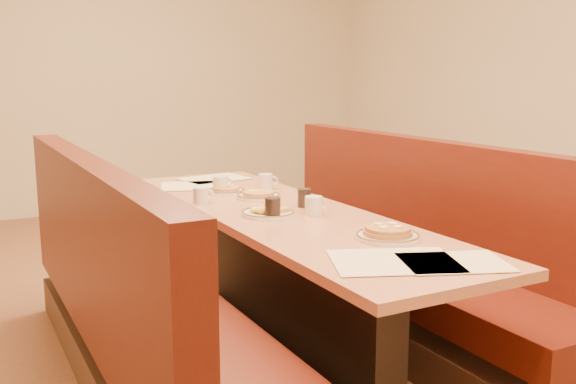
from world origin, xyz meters
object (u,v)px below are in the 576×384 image
diner_table (283,286)px  coffee_mug_a (314,205)px  booth_left (134,315)px  coffee_mug_c (266,181)px  eggs_plate (268,212)px  booth_right (402,268)px  soda_tumbler_mid (304,198)px  pancake_plate (388,234)px  coffee_mug_d (221,184)px  coffee_mug_b (201,195)px  soda_tumbler_near (273,208)px

diner_table → coffee_mug_a: size_ratio=21.69×
booth_left → coffee_mug_c: 1.17m
eggs_plate → coffee_mug_c: size_ratio=2.23×
booth_right → soda_tumbler_mid: booth_right is taller
pancake_plate → coffee_mug_d: (-0.19, 1.26, 0.03)m
eggs_plate → coffee_mug_c: coffee_mug_c is taller
booth_right → soda_tumbler_mid: (-0.60, 0.03, 0.43)m
booth_right → coffee_mug_d: booth_right is taller
coffee_mug_a → coffee_mug_c: size_ratio=1.01×
eggs_plate → soda_tumbler_mid: 0.26m
coffee_mug_a → coffee_mug_c: bearing=70.9°
coffee_mug_a → soda_tumbler_mid: bearing=64.1°
coffee_mug_b → soda_tumbler_mid: soda_tumbler_mid is taller
booth_right → coffee_mug_d: (-0.81, 0.59, 0.44)m
diner_table → coffee_mug_b: coffee_mug_b is taller
pancake_plate → soda_tumbler_mid: bearing=88.6°
coffee_mug_c → coffee_mug_b: bearing=-139.0°
eggs_plate → booth_right: bearing=4.2°
soda_tumbler_mid → booth_right: bearing=-2.6°
coffee_mug_c → coffee_mug_d: coffee_mug_d is taller
coffee_mug_d → booth_right: bearing=-46.5°
coffee_mug_a → coffee_mug_d: size_ratio=0.96×
booth_right → pancake_plate: 1.00m
diner_table → pancake_plate: 0.79m
soda_tumbler_near → soda_tumbler_mid: size_ratio=1.07×
diner_table → eggs_plate: bearing=-150.3°
coffee_mug_a → booth_right: bearing=2.1°
coffee_mug_b → pancake_plate: bearing=-53.9°
coffee_mug_b → soda_tumbler_near: soda_tumbler_near is taller
diner_table → booth_right: size_ratio=1.00×
soda_tumbler_mid → diner_table: bearing=-168.8°
coffee_mug_b → soda_tumbler_near: 0.51m
coffee_mug_b → booth_left: bearing=-127.5°
pancake_plate → soda_tumbler_near: 0.59m
booth_left → soda_tumbler_near: 0.76m
booth_left → coffee_mug_a: (0.82, -0.15, 0.43)m
diner_table → coffee_mug_a: (0.09, -0.15, 0.42)m
coffee_mug_a → pancake_plate: bearing=-97.5°
coffee_mug_c → soda_tumbler_mid: 0.54m
booth_left → soda_tumbler_near: bearing=-12.4°
booth_left → booth_right: (1.46, 0.00, 0.00)m
coffee_mug_d → pancake_plate: bearing=-91.7°
eggs_plate → coffee_mug_a: coffee_mug_a is taller
soda_tumbler_near → coffee_mug_d: bearing=86.3°
booth_right → coffee_mug_b: booth_right is taller
pancake_plate → soda_tumbler_mid: size_ratio=2.84×
eggs_plate → coffee_mug_b: bearing=112.4°
soda_tumbler_near → booth_left: bearing=167.6°
booth_right → pancake_plate: booth_right is taller
coffee_mug_b → diner_table: bearing=-36.9°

